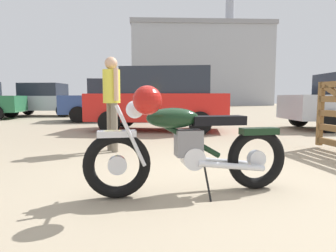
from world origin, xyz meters
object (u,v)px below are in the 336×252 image
object	(u,v)px
dark_sedan_left	(115,100)
silver_sedan_mid	(157,99)
white_estate_far	(161,99)
bystander	(112,94)
blue_hatchback_right	(44,100)
vintage_motorcycle	(186,145)

from	to	relation	value
dark_sedan_left	silver_sedan_mid	size ratio (longest dim) A/B	1.01
dark_sedan_left	white_estate_far	bearing A→B (deg)	-69.02
white_estate_far	bystander	bearing A→B (deg)	82.41
bystander	blue_hatchback_right	bearing A→B (deg)	-96.30
bystander	dark_sedan_left	xyz separation A→B (m)	(-0.92, 6.81, -0.18)
white_estate_far	vintage_motorcycle	bearing A→B (deg)	100.04
silver_sedan_mid	bystander	bearing A→B (deg)	82.96
bystander	dark_sedan_left	distance (m)	6.88
dark_sedan_left	blue_hatchback_right	size ratio (longest dim) A/B	1.00
bystander	white_estate_far	size ratio (longest dim) A/B	0.40
bystander	blue_hatchback_right	distance (m)	11.26
white_estate_far	dark_sedan_left	bearing A→B (deg)	-54.44
blue_hatchback_right	silver_sedan_mid	xyz separation A→B (m)	(5.83, 3.29, 0.00)
blue_hatchback_right	silver_sedan_mid	size ratio (longest dim) A/B	1.01
vintage_motorcycle	bystander	size ratio (longest dim) A/B	1.25
bystander	white_estate_far	distance (m)	3.34
dark_sedan_left	blue_hatchback_right	xyz separation A→B (m)	(-4.12, 3.26, 0.00)
vintage_motorcycle	silver_sedan_mid	xyz separation A→B (m)	(-0.28, 15.70, 0.34)
vintage_motorcycle	silver_sedan_mid	bearing A→B (deg)	-98.23
bystander	silver_sedan_mid	distance (m)	13.39
dark_sedan_left	vintage_motorcycle	bearing A→B (deg)	-83.80
vintage_motorcycle	bystander	xyz separation A→B (m)	(-1.07, 2.34, 0.53)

